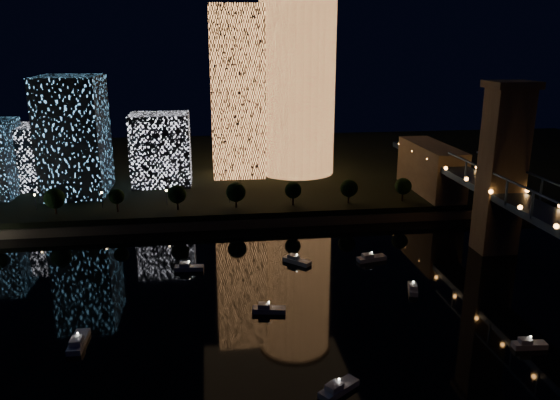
{
  "coord_description": "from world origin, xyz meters",
  "views": [
    {
      "loc": [
        -18.82,
        -93.64,
        60.48
      ],
      "look_at": [
        0.98,
        55.0,
        16.76
      ],
      "focal_mm": 35.0,
      "sensor_mm": 36.0,
      "label": 1
    }
  ],
  "objects": [
    {
      "name": "ground",
      "position": [
        0.0,
        0.0,
        0.0
      ],
      "size": [
        520.0,
        520.0,
        0.0
      ],
      "primitive_type": "plane",
      "color": "black",
      "rests_on": "ground"
    },
    {
      "name": "far_bank",
      "position": [
        0.0,
        160.0,
        2.5
      ],
      "size": [
        420.0,
        160.0,
        5.0
      ],
      "primitive_type": "cube",
      "color": "black",
      "rests_on": "ground"
    },
    {
      "name": "seawall",
      "position": [
        0.0,
        82.0,
        1.5
      ],
      "size": [
        420.0,
        6.0,
        3.0
      ],
      "primitive_type": "cube",
      "color": "#6B5E4C",
      "rests_on": "ground"
    },
    {
      "name": "tower_cylindrical",
      "position": [
        19.41,
        138.28,
        44.0
      ],
      "size": [
        34.0,
        34.0,
        77.75
      ],
      "color": "#E88E4A",
      "rests_on": "far_bank"
    },
    {
      "name": "tower_rectangular",
      "position": [
        -6.07,
        137.94,
        39.84
      ],
      "size": [
        21.9,
        21.9,
        69.69
      ],
      "primitive_type": "cube",
      "color": "#E88E4A",
      "rests_on": "far_bank"
    },
    {
      "name": "midrise_blocks",
      "position": [
        -72.28,
        120.09,
        21.88
      ],
      "size": [
        83.84,
        37.38,
        43.6
      ],
      "color": "white",
      "rests_on": "far_bank"
    },
    {
      "name": "motorboats",
      "position": [
        -6.94,
        14.29,
        0.81
      ],
      "size": [
        142.03,
        75.56,
        2.78
      ],
      "color": "silver",
      "rests_on": "ground"
    },
    {
      "name": "esplanade_trees",
      "position": [
        -30.59,
        88.0,
        10.47
      ],
      "size": [
        166.33,
        6.87,
        8.94
      ],
      "color": "black",
      "rests_on": "far_bank"
    },
    {
      "name": "street_lamps",
      "position": [
        -34.0,
        94.0,
        9.02
      ],
      "size": [
        132.7,
        0.7,
        5.65
      ],
      "color": "black",
      "rests_on": "far_bank"
    }
  ]
}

